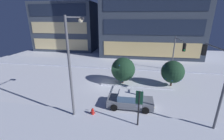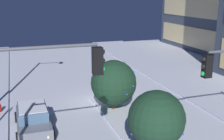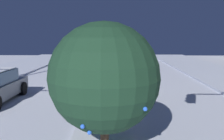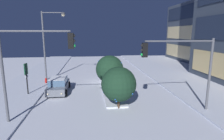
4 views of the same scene
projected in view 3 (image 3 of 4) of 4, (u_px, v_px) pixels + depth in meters
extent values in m
plane|color=silver|center=(102.00, 89.00, 13.94)|extent=(52.00, 52.00, 0.00)
cube|color=silver|center=(108.00, 104.00, 10.62)|extent=(9.00, 1.80, 0.14)
cylinder|color=black|center=(23.00, 88.00, 12.58)|extent=(0.66, 0.22, 0.66)
cylinder|color=#473323|center=(109.00, 89.00, 12.26)|extent=(0.22, 0.22, 0.70)
sphere|color=#193823|center=(109.00, 57.00, 12.03)|extent=(3.07, 3.07, 3.07)
sphere|color=blue|center=(102.00, 78.00, 13.09)|extent=(0.10, 0.10, 0.10)
sphere|color=blue|center=(134.00, 41.00, 11.30)|extent=(0.10, 0.10, 0.10)
sphere|color=blue|center=(86.00, 39.00, 12.30)|extent=(0.10, 0.10, 0.10)
sphere|color=blue|center=(94.00, 83.00, 12.20)|extent=(0.10, 0.10, 0.10)
sphere|color=blue|center=(128.00, 58.00, 10.75)|extent=(0.10, 0.10, 0.10)
sphere|color=blue|center=(117.00, 68.00, 10.64)|extent=(0.10, 0.10, 0.10)
sphere|color=blue|center=(126.00, 60.00, 13.29)|extent=(0.10, 0.10, 0.10)
sphere|color=blue|center=(127.00, 45.00, 13.06)|extent=(0.10, 0.10, 0.10)
cylinder|color=#473323|center=(105.00, 138.00, 6.20)|extent=(0.22, 0.22, 0.82)
sphere|color=#193823|center=(104.00, 77.00, 5.98)|extent=(2.77, 2.77, 2.77)
sphere|color=blue|center=(89.00, 133.00, 5.34)|extent=(0.10, 0.10, 0.10)
sphere|color=blue|center=(60.00, 103.00, 6.32)|extent=(0.10, 0.10, 0.10)
sphere|color=blue|center=(75.00, 94.00, 6.97)|extent=(0.10, 0.10, 0.10)
sphere|color=blue|center=(96.00, 45.00, 7.00)|extent=(0.10, 0.10, 0.10)
sphere|color=blue|center=(145.00, 109.00, 5.13)|extent=(0.10, 0.10, 0.10)
sphere|color=blue|center=(83.00, 126.00, 5.13)|extent=(0.10, 0.10, 0.10)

